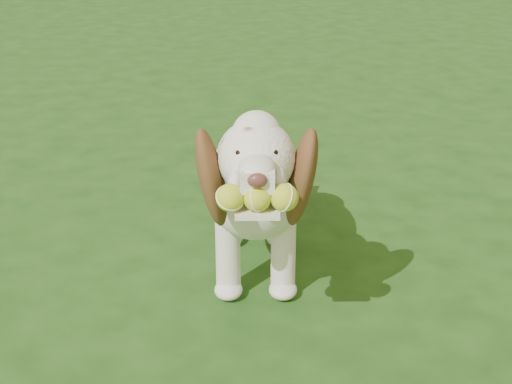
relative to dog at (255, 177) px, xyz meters
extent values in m
plane|color=#1B3E11|center=(-0.03, 0.04, -0.41)|extent=(80.00, 80.00, 0.00)
ellipsoid|color=white|center=(0.02, 0.10, -0.04)|extent=(0.45, 0.70, 0.35)
ellipsoid|color=white|center=(-0.03, -0.14, 0.00)|extent=(0.39, 0.39, 0.34)
ellipsoid|color=white|center=(0.06, 0.33, -0.05)|extent=(0.36, 0.36, 0.31)
cylinder|color=white|center=(-0.05, -0.26, 0.09)|extent=(0.22, 0.29, 0.26)
sphere|color=white|center=(-0.07, -0.39, 0.22)|extent=(0.28, 0.28, 0.24)
sphere|color=white|center=(-0.07, -0.37, 0.28)|extent=(0.18, 0.18, 0.15)
cube|color=white|center=(-0.10, -0.52, 0.22)|extent=(0.12, 0.15, 0.06)
ellipsoid|color=#592D28|center=(-0.11, -0.59, 0.23)|extent=(0.06, 0.05, 0.04)
cube|color=white|center=(-0.10, -0.54, 0.12)|extent=(0.15, 0.17, 0.02)
ellipsoid|color=brown|center=(-0.21, -0.36, 0.15)|extent=(0.17, 0.22, 0.37)
ellipsoid|color=brown|center=(0.06, -0.41, 0.15)|extent=(0.16, 0.24, 0.37)
cylinder|color=white|center=(0.09, 0.46, -0.01)|extent=(0.09, 0.17, 0.13)
cylinder|color=white|center=(-0.12, -0.10, -0.26)|extent=(0.10, 0.10, 0.30)
cylinder|color=white|center=(0.07, -0.14, -0.26)|extent=(0.10, 0.10, 0.30)
cylinder|color=white|center=(-0.04, 0.33, -0.26)|extent=(0.10, 0.10, 0.30)
cylinder|color=white|center=(0.16, 0.29, -0.26)|extent=(0.10, 0.10, 0.30)
sphere|color=#C2D832|center=(-0.18, -0.56, 0.17)|extent=(0.09, 0.09, 0.08)
sphere|color=#C2D832|center=(-0.11, -0.58, 0.17)|extent=(0.09, 0.09, 0.08)
sphere|color=#C2D832|center=(-0.03, -0.59, 0.17)|extent=(0.09, 0.09, 0.08)
camera|label=1|loc=(-0.51, -2.57, 1.04)|focal=55.00mm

